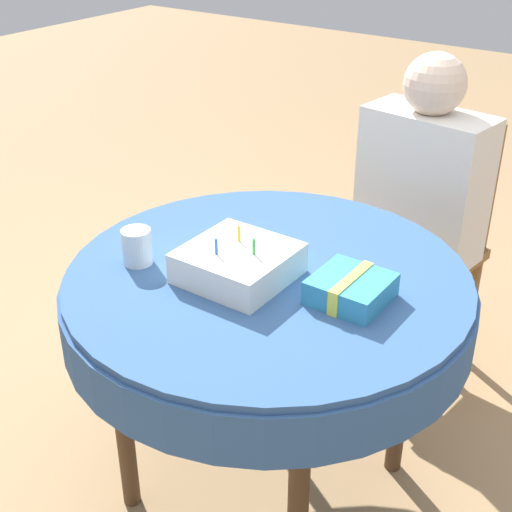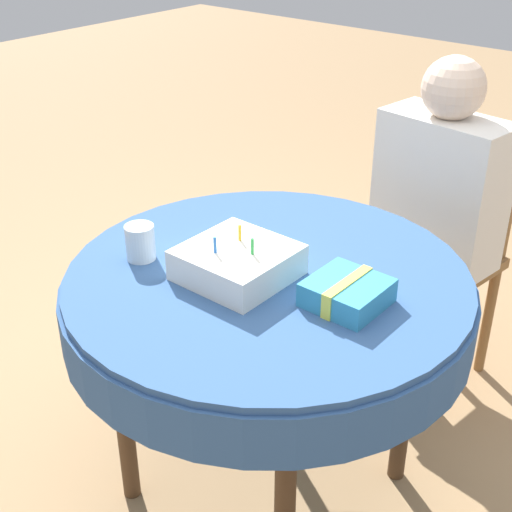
{
  "view_description": "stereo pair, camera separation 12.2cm",
  "coord_description": "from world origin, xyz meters",
  "px_view_note": "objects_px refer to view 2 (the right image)",
  "views": [
    {
      "loc": [
        0.88,
        -1.29,
        1.64
      ],
      "look_at": [
        -0.02,
        -0.02,
        0.79
      ],
      "focal_mm": 50.0,
      "sensor_mm": 36.0,
      "label": 1
    },
    {
      "loc": [
        0.97,
        -1.22,
        1.64
      ],
      "look_at": [
        -0.02,
        -0.02,
        0.79
      ],
      "focal_mm": 50.0,
      "sensor_mm": 36.0,
      "label": 2
    }
  ],
  "objects_px": {
    "birthday_cake": "(238,262)",
    "drinking_glass": "(140,242)",
    "person": "(435,198)",
    "gift_box": "(347,293)",
    "chair": "(443,243)"
  },
  "relations": [
    {
      "from": "person",
      "to": "gift_box",
      "type": "bearing_deg",
      "value": -70.55
    },
    {
      "from": "birthday_cake",
      "to": "gift_box",
      "type": "height_order",
      "value": "birthday_cake"
    },
    {
      "from": "person",
      "to": "drinking_glass",
      "type": "relative_size",
      "value": 12.22
    },
    {
      "from": "chair",
      "to": "drinking_glass",
      "type": "distance_m",
      "value": 1.12
    },
    {
      "from": "chair",
      "to": "gift_box",
      "type": "distance_m",
      "value": 0.91
    },
    {
      "from": "chair",
      "to": "gift_box",
      "type": "bearing_deg",
      "value": -72.46
    },
    {
      "from": "chair",
      "to": "gift_box",
      "type": "relative_size",
      "value": 5.21
    },
    {
      "from": "chair",
      "to": "person",
      "type": "xyz_separation_m",
      "value": [
        -0.01,
        -0.09,
        0.2
      ]
    },
    {
      "from": "birthday_cake",
      "to": "drinking_glass",
      "type": "distance_m",
      "value": 0.27
    },
    {
      "from": "person",
      "to": "drinking_glass",
      "type": "bearing_deg",
      "value": -104.26
    },
    {
      "from": "person",
      "to": "gift_box",
      "type": "distance_m",
      "value": 0.79
    },
    {
      "from": "drinking_glass",
      "to": "chair",
      "type": "bearing_deg",
      "value": 69.32
    },
    {
      "from": "birthday_cake",
      "to": "drinking_glass",
      "type": "relative_size",
      "value": 2.67
    },
    {
      "from": "drinking_glass",
      "to": "gift_box",
      "type": "distance_m",
      "value": 0.56
    },
    {
      "from": "birthday_cake",
      "to": "chair",
      "type": "bearing_deg",
      "value": 82.1
    }
  ]
}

